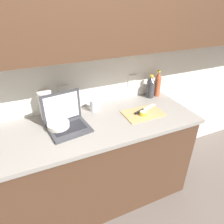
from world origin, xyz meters
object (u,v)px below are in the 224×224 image
object	(u,v)px
laptop	(66,120)
measuring_cup	(94,105)
bowl_white	(59,126)
bottle_green_soda	(151,87)
bottle_oil_tall	(158,84)
cutting_board	(143,113)
lemon_half_cut	(143,113)
paper_towel_roll	(46,105)
knife	(142,110)

from	to	relation	value
laptop	measuring_cup	xyz separation A→B (m)	(0.30, 0.17, -0.01)
laptop	bowl_white	xyz separation A→B (m)	(-0.07, -0.01, -0.04)
laptop	bottle_green_soda	bearing A→B (deg)	4.45
laptop	bottle_oil_tall	distance (m)	1.03
bottle_green_soda	bottle_oil_tall	distance (m)	0.09
bottle_green_soda	bottle_oil_tall	xyz separation A→B (m)	(0.08, 0.00, 0.02)
cutting_board	bottle_green_soda	world-z (taller)	bottle_green_soda
lemon_half_cut	bowl_white	world-z (taller)	bowl_white
cutting_board	bottle_green_soda	bearing A→B (deg)	47.82
measuring_cup	bottle_oil_tall	bearing A→B (deg)	2.96
lemon_half_cut	paper_towel_roll	bearing A→B (deg)	158.57
cutting_board	knife	xyz separation A→B (m)	(0.01, 0.03, 0.01)
knife	paper_towel_roll	world-z (taller)	paper_towel_roll
knife	laptop	bearing A→B (deg)	157.23
knife	lemon_half_cut	size ratio (longest dim) A/B	4.18
cutting_board	knife	world-z (taller)	knife
cutting_board	measuring_cup	xyz separation A→B (m)	(-0.38, 0.24, 0.05)
knife	lemon_half_cut	world-z (taller)	lemon_half_cut
bottle_oil_tall	bowl_white	bearing A→B (deg)	-168.86
measuring_cup	bowl_white	xyz separation A→B (m)	(-0.36, -0.17, -0.02)
cutting_board	paper_towel_roll	world-z (taller)	paper_towel_roll
measuring_cup	paper_towel_roll	distance (m)	0.42
laptop	cutting_board	world-z (taller)	laptop
bottle_green_soda	bottle_oil_tall	bearing A→B (deg)	0.00
bottle_green_soda	bowl_white	size ratio (longest dim) A/B	1.39
measuring_cup	laptop	bearing A→B (deg)	-150.78
knife	bottle_oil_tall	bearing A→B (deg)	16.83
knife	bottle_oil_tall	world-z (taller)	bottle_oil_tall
knife	cutting_board	bearing A→B (deg)	-118.20
knife	measuring_cup	size ratio (longest dim) A/B	2.58
cutting_board	paper_towel_roll	xyz separation A→B (m)	(-0.79, 0.27, 0.12)
laptop	bottle_oil_tall	world-z (taller)	bottle_oil_tall
cutting_board	knife	distance (m)	0.04
cutting_board	knife	bearing A→B (deg)	81.33
lemon_half_cut	bottle_green_soda	distance (m)	0.41
lemon_half_cut	bowl_white	xyz separation A→B (m)	(-0.72, 0.09, 0.00)
bottle_green_soda	knife	bearing A→B (deg)	-135.29
bottle_green_soda	measuring_cup	xyz separation A→B (m)	(-0.62, -0.04, -0.06)
bowl_white	paper_towel_roll	distance (m)	0.24
bottle_oil_tall	bowl_white	xyz separation A→B (m)	(-1.07, -0.21, -0.10)
measuring_cup	paper_towel_roll	xyz separation A→B (m)	(-0.41, 0.03, 0.07)
laptop	lemon_half_cut	size ratio (longest dim) A/B	5.23
knife	bottle_green_soda	xyz separation A→B (m)	(0.24, 0.24, 0.09)
laptop	measuring_cup	size ratio (longest dim) A/B	3.22
knife	bowl_white	xyz separation A→B (m)	(-0.74, 0.03, 0.01)
laptop	paper_towel_roll	bearing A→B (deg)	112.28
bottle_green_soda	bowl_white	world-z (taller)	bottle_green_soda
cutting_board	bottle_green_soda	size ratio (longest dim) A/B	1.49
cutting_board	measuring_cup	distance (m)	0.45
cutting_board	bowl_white	bearing A→B (deg)	175.14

